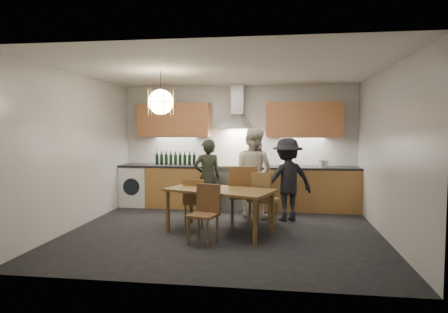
# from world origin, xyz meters

# --- Properties ---
(ground) EXTENTS (5.00, 5.00, 0.00)m
(ground) POSITION_xyz_m (0.00, 0.00, 0.00)
(ground) COLOR black
(ground) RESTS_ON ground
(room_shell) EXTENTS (5.02, 4.52, 2.61)m
(room_shell) POSITION_xyz_m (0.00, 0.00, 1.71)
(room_shell) COLOR white
(room_shell) RESTS_ON ground
(counter_run) EXTENTS (5.00, 0.62, 0.90)m
(counter_run) POSITION_xyz_m (0.02, 1.95, 0.45)
(counter_run) COLOR #BC8848
(counter_run) RESTS_ON ground
(range_stove) EXTENTS (0.90, 0.60, 0.92)m
(range_stove) POSITION_xyz_m (0.00, 1.94, 0.44)
(range_stove) COLOR silver
(range_stove) RESTS_ON ground
(wall_fixtures) EXTENTS (4.30, 0.54, 1.10)m
(wall_fixtures) POSITION_xyz_m (0.00, 2.07, 1.87)
(wall_fixtures) COLOR #D68852
(wall_fixtures) RESTS_ON ground
(pendant_lamp) EXTENTS (0.43, 0.43, 0.70)m
(pendant_lamp) POSITION_xyz_m (-1.00, -0.10, 2.10)
(pendant_lamp) COLOR black
(pendant_lamp) RESTS_ON ground
(dining_table) EXTENTS (1.87, 1.37, 0.71)m
(dining_table) POSITION_xyz_m (-0.05, -0.07, 0.63)
(dining_table) COLOR brown
(dining_table) RESTS_ON ground
(chair_back_left) EXTENTS (0.42, 0.42, 0.82)m
(chair_back_left) POSITION_xyz_m (-0.53, 0.30, 0.47)
(chair_back_left) COLOR brown
(chair_back_left) RESTS_ON ground
(chair_back_mid) EXTENTS (0.51, 0.51, 1.04)m
(chair_back_mid) POSITION_xyz_m (0.28, 0.43, 0.60)
(chair_back_mid) COLOR brown
(chair_back_mid) RESTS_ON ground
(chair_back_right) EXTENTS (0.55, 0.55, 0.95)m
(chair_back_right) POSITION_xyz_m (0.60, 0.37, 0.54)
(chair_back_right) COLOR brown
(chair_back_right) RESTS_ON ground
(chair_front) EXTENTS (0.48, 0.48, 0.85)m
(chair_front) POSITION_xyz_m (-0.18, -0.59, 0.49)
(chair_front) COLOR brown
(chair_front) RESTS_ON ground
(person_left) EXTENTS (0.63, 0.54, 1.47)m
(person_left) POSITION_xyz_m (-0.49, 1.23, 0.74)
(person_left) COLOR black
(person_left) RESTS_ON ground
(person_mid) EXTENTS (1.01, 0.92, 1.69)m
(person_mid) POSITION_xyz_m (0.39, 1.22, 0.84)
(person_mid) COLOR beige
(person_mid) RESTS_ON ground
(person_right) EXTENTS (1.12, 0.91, 1.51)m
(person_right) POSITION_xyz_m (1.03, 0.96, 0.75)
(person_right) COLOR black
(person_right) RESTS_ON ground
(mixing_bowl) EXTENTS (0.35, 0.35, 0.07)m
(mixing_bowl) POSITION_xyz_m (1.03, 1.88, 0.93)
(mixing_bowl) COLOR silver
(mixing_bowl) RESTS_ON counter_run
(stock_pot) EXTENTS (0.24, 0.24, 0.13)m
(stock_pot) POSITION_xyz_m (1.77, 1.90, 0.97)
(stock_pot) COLOR #BCBCC0
(stock_pot) RESTS_ON counter_run
(wine_bottles) EXTENTS (0.89, 0.07, 0.29)m
(wine_bottles) POSITION_xyz_m (-1.32, 1.98, 1.04)
(wine_bottles) COLOR black
(wine_bottles) RESTS_ON counter_run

